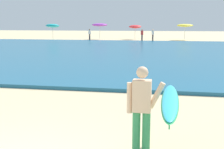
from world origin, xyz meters
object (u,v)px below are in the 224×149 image
(surfer_with_board, at_px, (155,104))
(beachgoer_near_row_mid, at_px, (153,35))
(beach_umbrella_0, at_px, (53,26))
(beachgoer_near_row_right, at_px, (90,34))
(beach_umbrella_2, at_px, (135,27))
(beach_umbrella_1, at_px, (100,25))
(beachgoer_near_row_left, at_px, (142,35))
(beach_umbrella_3, at_px, (185,25))

(surfer_with_board, distance_m, beachgoer_near_row_mid, 34.55)
(beach_umbrella_0, xyz_separation_m, beachgoer_near_row_right, (5.49, 0.03, -1.16))
(beach_umbrella_2, bearing_deg, surfer_with_board, -83.99)
(beach_umbrella_1, bearing_deg, beach_umbrella_2, 12.01)
(beachgoer_near_row_mid, bearing_deg, beach_umbrella_2, 131.08)
(beach_umbrella_2, height_order, beachgoer_near_row_right, beach_umbrella_2)
(beachgoer_near_row_right, bearing_deg, beach_umbrella_1, 56.20)
(beach_umbrella_1, height_order, beachgoer_near_row_left, beach_umbrella_1)
(beach_umbrella_2, xyz_separation_m, beachgoer_near_row_right, (-6.21, -2.75, -1.02))
(beach_umbrella_1, relative_size, beach_umbrella_3, 1.03)
(beach_umbrella_0, height_order, beach_umbrella_2, beach_umbrella_0)
(beach_umbrella_0, distance_m, beach_umbrella_2, 12.03)
(surfer_with_board, distance_m, beach_umbrella_2, 37.86)
(surfer_with_board, relative_size, beach_umbrella_1, 1.03)
(surfer_with_board, xyz_separation_m, beachgoer_near_row_mid, (-1.24, 34.52, -0.19))
(beach_umbrella_2, bearing_deg, beachgoer_near_row_left, -70.93)
(beach_umbrella_1, bearing_deg, surfer_with_board, -76.08)
(beach_umbrella_3, relative_size, beachgoer_near_row_right, 1.44)
(beach_umbrella_1, height_order, beach_umbrella_3, beach_umbrella_1)
(beach_umbrella_3, bearing_deg, beachgoer_near_row_left, -151.26)
(beachgoer_near_row_left, relative_size, beachgoer_near_row_right, 1.00)
(beach_umbrella_3, relative_size, beachgoer_near_row_left, 1.44)
(beachgoer_near_row_right, bearing_deg, surfer_with_board, -73.75)
(beach_umbrella_1, relative_size, beachgoer_near_row_mid, 1.48)
(beachgoer_near_row_mid, bearing_deg, beach_umbrella_0, 178.63)
(beach_umbrella_2, distance_m, beachgoer_near_row_right, 6.87)
(beach_umbrella_0, bearing_deg, beachgoer_near_row_mid, -1.37)
(beachgoer_near_row_left, bearing_deg, beachgoer_near_row_mid, 25.11)
(beach_umbrella_0, height_order, beachgoer_near_row_mid, beach_umbrella_0)
(beach_umbrella_0, bearing_deg, surfer_with_board, -65.81)
(beach_umbrella_1, relative_size, beachgoer_near_row_left, 1.48)
(beach_umbrella_2, bearing_deg, beachgoer_near_row_mid, -48.92)
(beach_umbrella_3, height_order, beachgoer_near_row_mid, beach_umbrella_3)
(surfer_with_board, height_order, beach_umbrella_1, beach_umbrella_1)
(beach_umbrella_0, bearing_deg, beachgoer_near_row_left, -4.43)
(beach_umbrella_3, bearing_deg, beach_umbrella_2, 175.11)
(beachgoer_near_row_left, height_order, beachgoer_near_row_mid, same)
(surfer_with_board, xyz_separation_m, beach_umbrella_2, (-3.97, 37.65, 0.83))
(beach_umbrella_0, distance_m, beach_umbrella_3, 18.93)
(beachgoer_near_row_left, height_order, beachgoer_near_row_right, same)
(surfer_with_board, distance_m, beach_umbrella_1, 37.69)
(beach_umbrella_1, relative_size, beachgoer_near_row_right, 1.48)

